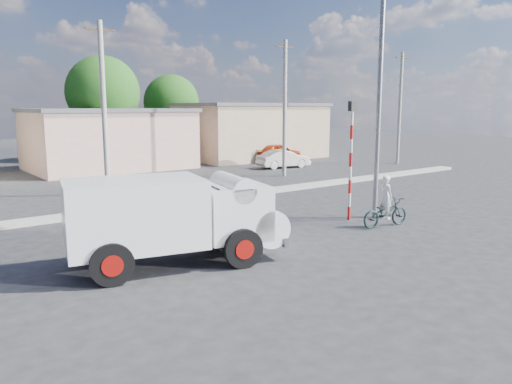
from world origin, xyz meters
TOP-DOWN VIEW (x-y plane):
  - ground_plane at (0.00, 0.00)m, footprint 120.00×120.00m
  - median at (0.00, 8.00)m, footprint 40.00×0.80m
  - truck at (-4.42, 0.68)m, footprint 6.01×3.33m
  - bicycle at (3.36, -0.02)m, footprint 2.03×0.96m
  - cyclist at (3.36, -0.02)m, footprint 0.44×0.60m
  - car_cream at (11.66, 15.17)m, footprint 3.87×1.84m
  - car_red at (13.92, 18.56)m, footprint 4.32×2.12m
  - traffic_pole at (3.20, 1.50)m, footprint 0.28×0.18m
  - streetlight at (4.14, 1.20)m, footprint 2.34×0.22m
  - building_row at (1.10, 22.00)m, footprint 37.80×7.30m
  - tree_row at (-2.27, 28.62)m, footprint 34.13×7.32m
  - utility_poles at (3.25, 12.00)m, footprint 35.40×0.24m

SIDE VIEW (x-z plane):
  - ground_plane at x=0.00m, z-range 0.00..0.00m
  - median at x=0.00m, z-range 0.00..0.16m
  - bicycle at x=3.36m, z-range 0.00..1.02m
  - car_cream at x=11.66m, z-range 0.00..1.23m
  - car_red at x=13.92m, z-range 0.00..1.42m
  - cyclist at x=3.36m, z-range 0.00..1.53m
  - truck at x=-4.42m, z-range 0.13..2.48m
  - building_row at x=1.10m, z-range -0.09..4.35m
  - traffic_pole at x=3.20m, z-range 0.41..4.77m
  - utility_poles at x=3.25m, z-range 0.07..8.07m
  - tree_row at x=-2.27m, z-range 0.78..8.88m
  - streetlight at x=4.14m, z-range 0.46..9.46m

